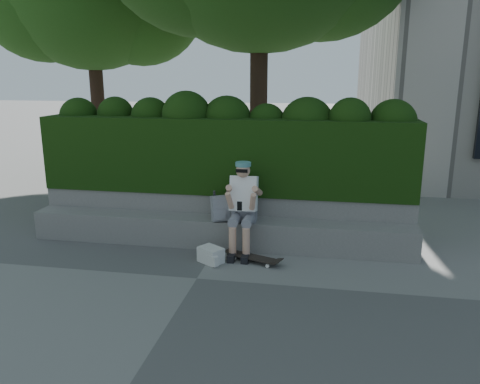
% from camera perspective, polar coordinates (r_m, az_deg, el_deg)
% --- Properties ---
extents(ground, '(80.00, 80.00, 0.00)m').
position_cam_1_polar(ground, '(6.30, -5.28, -10.46)').
color(ground, slate).
rests_on(ground, ground).
extents(bench_ledge, '(6.00, 0.45, 0.45)m').
position_cam_1_polar(bench_ledge, '(7.34, -2.74, -4.89)').
color(bench_ledge, gray).
rests_on(bench_ledge, ground).
extents(planter_wall, '(6.00, 0.50, 0.75)m').
position_cam_1_polar(planter_wall, '(7.74, -1.97, -2.72)').
color(planter_wall, gray).
rests_on(planter_wall, ground).
extents(hedge, '(6.00, 1.00, 1.20)m').
position_cam_1_polar(hedge, '(7.73, -1.68, 4.69)').
color(hedge, black).
rests_on(hedge, planter_wall).
extents(person, '(0.40, 0.76, 1.38)m').
position_cam_1_polar(person, '(6.94, 0.37, -1.46)').
color(person, slate).
rests_on(person, ground).
extents(skateboard, '(0.79, 0.45, 0.08)m').
position_cam_1_polar(skateboard, '(6.77, 1.64, -7.99)').
color(skateboard, black).
rests_on(skateboard, ground).
extents(backpack_plaid, '(0.30, 0.25, 0.39)m').
position_cam_1_polar(backpack_plaid, '(7.11, -2.40, -1.98)').
color(backpack_plaid, '#A5A4A9').
rests_on(backpack_plaid, bench_ledge).
extents(backpack_ground, '(0.42, 0.39, 0.22)m').
position_cam_1_polar(backpack_ground, '(6.76, -3.57, -7.66)').
color(backpack_ground, silver).
rests_on(backpack_ground, ground).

